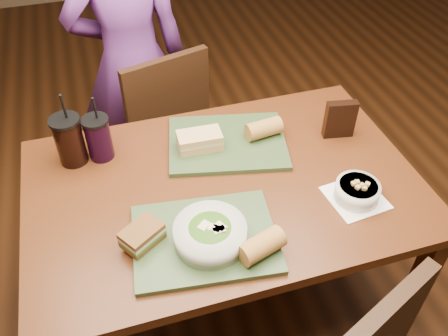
{
  "coord_description": "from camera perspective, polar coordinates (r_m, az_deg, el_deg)",
  "views": [
    {
      "loc": [
        -0.33,
        -1.08,
        1.86
      ],
      "look_at": [
        0.0,
        0.0,
        0.82
      ],
      "focal_mm": 38.0,
      "sensor_mm": 36.0,
      "label": 1
    }
  ],
  "objects": [
    {
      "name": "ground",
      "position": [
        2.17,
        -0.0,
        -16.08
      ],
      "size": [
        6.0,
        6.0,
        0.0
      ],
      "primitive_type": "plane",
      "color": "#381C0B",
      "rests_on": "ground"
    },
    {
      "name": "sandwich_near",
      "position": [
        1.39,
        -9.83,
        -8.0
      ],
      "size": [
        0.14,
        0.13,
        0.06
      ],
      "color": "#593819",
      "rests_on": "tray_near"
    },
    {
      "name": "chair_far",
      "position": [
        2.26,
        -6.84,
        5.25
      ],
      "size": [
        0.48,
        0.48,
        0.9
      ],
      "color": "black",
      "rests_on": "ground"
    },
    {
      "name": "tray_near",
      "position": [
        1.41,
        -2.31,
        -8.5
      ],
      "size": [
        0.46,
        0.37,
        0.02
      ],
      "primitive_type": "cube",
      "rotation": [
        0.0,
        0.0,
        -0.12
      ],
      "color": "#2E4323",
      "rests_on": "dining_table"
    },
    {
      "name": "cup_berry",
      "position": [
        1.69,
        -14.86,
        3.54
      ],
      "size": [
        0.09,
        0.09,
        0.25
      ],
      "color": "black",
      "rests_on": "dining_table"
    },
    {
      "name": "sandwich_far",
      "position": [
        1.67,
        -2.95,
        3.31
      ],
      "size": [
        0.16,
        0.09,
        0.06
      ],
      "color": "tan",
      "rests_on": "tray_far"
    },
    {
      "name": "tray_far",
      "position": [
        1.72,
        0.4,
        3.06
      ],
      "size": [
        0.48,
        0.4,
        0.02
      ],
      "primitive_type": "cube",
      "rotation": [
        0.0,
        0.0,
        -0.22
      ],
      "color": "#2E4323",
      "rests_on": "dining_table"
    },
    {
      "name": "chip_bag",
      "position": [
        1.78,
        13.78,
        5.71
      ],
      "size": [
        0.12,
        0.05,
        0.15
      ],
      "primitive_type": "cube",
      "rotation": [
        0.0,
        0.0,
        -0.18
      ],
      "color": "black",
      "rests_on": "dining_table"
    },
    {
      "name": "soup_bowl",
      "position": [
        1.57,
        15.72,
        -2.7
      ],
      "size": [
        0.19,
        0.19,
        0.07
      ],
      "color": "white",
      "rests_on": "dining_table"
    },
    {
      "name": "diner",
      "position": [
        2.28,
        -11.12,
        12.47
      ],
      "size": [
        0.56,
        0.38,
        1.48
      ],
      "primitive_type": "imported",
      "rotation": [
        0.0,
        0.0,
        3.18
      ],
      "color": "#612B78",
      "rests_on": "ground"
    },
    {
      "name": "baguette_far",
      "position": [
        1.73,
        4.79,
        4.75
      ],
      "size": [
        0.14,
        0.08,
        0.06
      ],
      "primitive_type": "cylinder",
      "rotation": [
        0.0,
        1.57,
        0.12
      ],
      "color": "#AD7533",
      "rests_on": "tray_far"
    },
    {
      "name": "salad_bowl",
      "position": [
        1.37,
        -1.68,
        -7.85
      ],
      "size": [
        0.21,
        0.21,
        0.07
      ],
      "color": "silver",
      "rests_on": "tray_near"
    },
    {
      "name": "dining_table",
      "position": [
        1.65,
        -0.0,
        -4.11
      ],
      "size": [
        1.3,
        0.85,
        0.75
      ],
      "color": "#49230E",
      "rests_on": "ground"
    },
    {
      "name": "baguette_near",
      "position": [
        1.35,
        4.52,
        -9.3
      ],
      "size": [
        0.15,
        0.1,
        0.07
      ],
      "primitive_type": "cylinder",
      "rotation": [
        0.0,
        1.57,
        0.31
      ],
      "color": "#AD7533",
      "rests_on": "tray_near"
    },
    {
      "name": "cup_cola",
      "position": [
        1.69,
        -18.1,
        3.21
      ],
      "size": [
        0.1,
        0.1,
        0.28
      ],
      "color": "black",
      "rests_on": "dining_table"
    }
  ]
}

